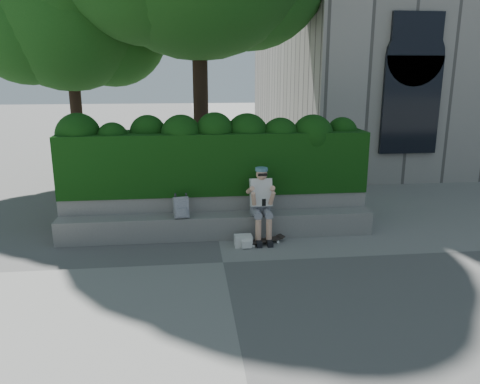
{
  "coord_description": "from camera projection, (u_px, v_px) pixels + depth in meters",
  "views": [
    {
      "loc": [
        -0.54,
        -7.26,
        3.11
      ],
      "look_at": [
        0.4,
        1.0,
        0.95
      ],
      "focal_mm": 35.0,
      "sensor_mm": 36.0,
      "label": 1
    }
  ],
  "objects": [
    {
      "name": "planter_wall",
      "position": [
        216.0,
        211.0,
        9.39
      ],
      "size": [
        6.0,
        0.5,
        0.75
      ],
      "primitive_type": "cube",
      "color": "gray",
      "rests_on": "ground"
    },
    {
      "name": "hedge",
      "position": [
        215.0,
        161.0,
        9.36
      ],
      "size": [
        6.0,
        1.0,
        1.2
      ],
      "primitive_type": "cube",
      "color": "black",
      "rests_on": "planter_wall"
    },
    {
      "name": "backpack_ground",
      "position": [
        243.0,
        241.0,
        8.53
      ],
      "size": [
        0.32,
        0.23,
        0.21
      ],
      "primitive_type": "cube",
      "rotation": [
        0.0,
        0.0,
        0.02
      ],
      "color": "silver",
      "rests_on": "ground"
    },
    {
      "name": "backpack_plaid",
      "position": [
        181.0,
        207.0,
        8.69
      ],
      "size": [
        0.29,
        0.19,
        0.39
      ],
      "primitive_type": "cube",
      "rotation": [
        0.0,
        0.0,
        0.19
      ],
      "color": "#A1A1A5",
      "rests_on": "bench_ledge"
    },
    {
      "name": "person",
      "position": [
        261.0,
        201.0,
        8.75
      ],
      "size": [
        0.4,
        0.76,
        1.38
      ],
      "color": "slate",
      "rests_on": "ground"
    },
    {
      "name": "ground",
      "position": [
        223.0,
        262.0,
        7.82
      ],
      "size": [
        80.0,
        80.0,
        0.0
      ],
      "primitive_type": "plane",
      "color": "slate",
      "rests_on": "ground"
    },
    {
      "name": "skateboard",
      "position": [
        264.0,
        241.0,
        8.65
      ],
      "size": [
        0.75,
        0.42,
        0.08
      ],
      "rotation": [
        0.0,
        0.0,
        0.35
      ],
      "color": "black",
      "rests_on": "ground"
    },
    {
      "name": "bench_ledge",
      "position": [
        218.0,
        226.0,
        8.97
      ],
      "size": [
        6.0,
        0.45,
        0.45
      ],
      "primitive_type": "cube",
      "color": "gray",
      "rests_on": "ground"
    },
    {
      "name": "tree_right",
      "position": [
        68.0,
        9.0,
        12.55
      ],
      "size": [
        4.36,
        4.36,
        6.91
      ],
      "rotation": [
        0.0,
        0.0,
        0.28
      ],
      "color": "black",
      "rests_on": "ground"
    }
  ]
}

